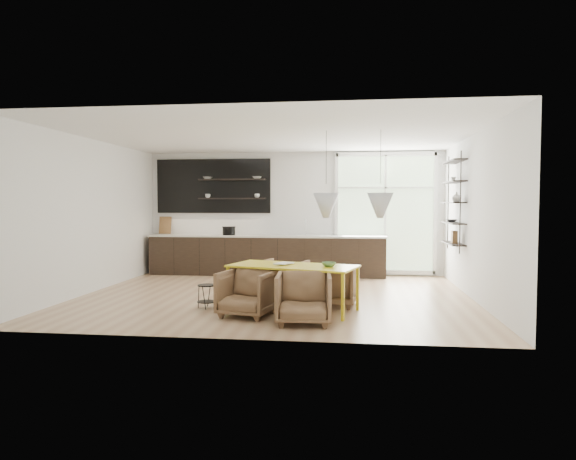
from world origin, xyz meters
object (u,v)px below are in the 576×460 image
at_px(armchair_back_left, 282,280).
at_px(armchair_front_right, 304,298).
at_px(armchair_back_right, 334,285).
at_px(wire_stool, 207,293).
at_px(armchair_front_left, 247,293).
at_px(dining_table, 293,268).

relative_size(armchair_back_left, armchair_front_right, 0.99).
distance_m(armchair_back_right, wire_stool, 2.09).
relative_size(armchair_front_left, wire_stool, 2.00).
distance_m(armchair_front_left, wire_stool, 0.91).
height_order(dining_table, armchair_front_left, dining_table).
distance_m(armchair_back_left, armchair_back_right, 0.96).
bearing_deg(wire_stool, armchair_back_right, 13.53).
height_order(armchair_back_right, wire_stool, armchair_back_right).
bearing_deg(armchair_front_left, dining_table, 50.68).
bearing_deg(armchair_back_left, armchair_back_right, 176.42).
height_order(armchair_back_left, armchair_front_left, armchair_back_left).
bearing_deg(armchair_front_left, wire_stool, 160.07).
bearing_deg(dining_table, armchair_front_right, -57.94).
height_order(armchair_back_left, wire_stool, armchair_back_left).
xyz_separation_m(armchair_front_right, wire_stool, (-1.65, 0.86, -0.11)).
relative_size(dining_table, armchair_front_left, 2.80).
distance_m(armchair_front_right, wire_stool, 1.86).
bearing_deg(armchair_front_left, armchair_back_left, 87.51).
distance_m(armchair_front_left, armchair_front_right, 0.96).
bearing_deg(armchair_back_right, armchair_front_left, 44.80).
relative_size(dining_table, armchair_front_right, 2.71).
height_order(armchair_back_left, armchair_back_right, armchair_back_left).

